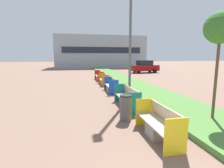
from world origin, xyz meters
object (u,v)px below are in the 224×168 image
object	(u,v)px
bench_red_frame	(99,76)
sapling_tree_near	(220,29)
street_lamp_post	(131,15)
parked_car_distant	(144,67)
bench_yellow_frame	(158,125)
bench_orange_frame	(104,80)
litter_bin	(126,108)
bench_teal_frame	(127,99)
bench_blue_frame	(111,87)

from	to	relation	value
bench_red_frame	sapling_tree_near	size ratio (longest dim) A/B	0.63
street_lamp_post	sapling_tree_near	bearing A→B (deg)	-65.51
sapling_tree_near	parked_car_distant	bearing A→B (deg)	74.88
parked_car_distant	bench_red_frame	bearing A→B (deg)	-144.25
bench_yellow_frame	parked_car_distant	bearing A→B (deg)	68.99
bench_red_frame	bench_yellow_frame	bearing A→B (deg)	-90.02
bench_yellow_frame	bench_orange_frame	bearing A→B (deg)	90.01
bench_orange_frame	litter_bin	distance (m)	8.67
bench_yellow_frame	bench_teal_frame	distance (m)	3.26
bench_teal_frame	parked_car_distant	world-z (taller)	parked_car_distant
bench_orange_frame	bench_teal_frame	bearing A→B (deg)	-89.95
litter_bin	sapling_tree_near	distance (m)	4.25
bench_orange_frame	bench_red_frame	world-z (taller)	same
bench_orange_frame	parked_car_distant	size ratio (longest dim) A/B	0.44
bench_red_frame	street_lamp_post	xyz separation A→B (m)	(0.61, -8.48, 4.23)
sapling_tree_near	bench_blue_frame	bearing A→B (deg)	111.58
bench_teal_frame	street_lamp_post	xyz separation A→B (m)	(0.61, 1.57, 4.23)
bench_yellow_frame	bench_orange_frame	size ratio (longest dim) A/B	1.07
bench_teal_frame	bench_blue_frame	bearing A→B (deg)	90.09
litter_bin	bench_blue_frame	bearing A→B (deg)	84.17
bench_blue_frame	parked_car_distant	world-z (taller)	parked_car_distant
litter_bin	street_lamp_post	world-z (taller)	street_lamp_post
bench_red_frame	sapling_tree_near	xyz separation A→B (m)	(2.49, -12.62, 2.94)
bench_teal_frame	litter_bin	size ratio (longest dim) A/B	2.46
bench_orange_frame	parked_car_distant	bearing A→B (deg)	52.33
bench_red_frame	street_lamp_post	distance (m)	9.49
bench_yellow_frame	bench_teal_frame	xyz separation A→B (m)	(0.00, 3.26, 0.01)
bench_blue_frame	litter_bin	size ratio (longest dim) A/B	1.96
bench_blue_frame	street_lamp_post	distance (m)	4.81
bench_blue_frame	street_lamp_post	world-z (taller)	street_lamp_post
bench_teal_frame	street_lamp_post	world-z (taller)	street_lamp_post
bench_teal_frame	street_lamp_post	size ratio (longest dim) A/B	0.29
sapling_tree_near	bench_orange_frame	bearing A→B (deg)	104.74
bench_blue_frame	bench_red_frame	size ratio (longest dim) A/B	0.77
litter_bin	street_lamp_post	size ratio (longest dim) A/B	0.12
litter_bin	bench_orange_frame	bearing A→B (deg)	86.31
bench_orange_frame	street_lamp_post	distance (m)	6.87
bench_red_frame	litter_bin	xyz separation A→B (m)	(-0.57, -11.77, 0.11)
parked_car_distant	litter_bin	bearing A→B (deg)	-120.14
parked_car_distant	bench_yellow_frame	bearing A→B (deg)	-117.14
bench_yellow_frame	sapling_tree_near	size ratio (longest dim) A/B	0.52
litter_bin	street_lamp_post	distance (m)	5.40
bench_yellow_frame	bench_red_frame	world-z (taller)	same
bench_red_frame	parked_car_distant	bearing A→B (deg)	41.87
bench_blue_frame	sapling_tree_near	size ratio (longest dim) A/B	0.49
bench_teal_frame	parked_car_distant	xyz separation A→B (m)	(7.79, 17.03, 0.54)
bench_yellow_frame	street_lamp_post	size ratio (longest dim) A/B	0.24
bench_blue_frame	bench_orange_frame	bearing A→B (deg)	90.00
parked_car_distant	bench_blue_frame	bearing A→B (deg)	-126.54
bench_red_frame	litter_bin	size ratio (longest dim) A/B	2.53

